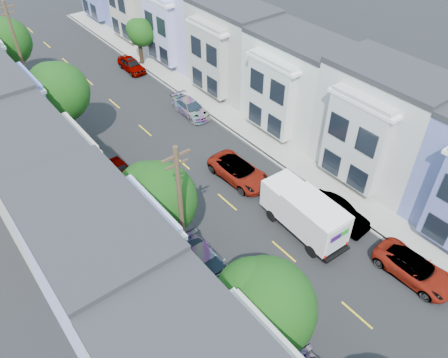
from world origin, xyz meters
name	(u,v)px	position (x,y,z in m)	size (l,w,h in m)	color
ground	(284,252)	(0.00, 0.00, 0.00)	(160.00, 160.00, 0.00)	black
road_slab	(163,146)	(0.00, 15.00, 0.01)	(12.00, 70.00, 0.02)	black
curb_left	(98,173)	(-6.05, 15.00, 0.07)	(0.30, 70.00, 0.15)	gray
curb_right	(218,122)	(6.05, 15.00, 0.07)	(0.30, 70.00, 0.15)	gray
sidewalk_left	(82,179)	(-7.35, 15.00, 0.07)	(2.60, 70.00, 0.15)	gray
sidewalk_right	(229,117)	(7.35, 15.00, 0.07)	(2.60, 70.00, 0.15)	gray
centerline	(163,146)	(0.00, 15.00, 0.00)	(0.12, 70.00, 0.01)	gold
townhouse_row_left	(35,200)	(-11.15, 15.00, 0.00)	(5.00, 70.00, 8.50)	silver
townhouse_row_right	(259,105)	(11.15, 15.00, 0.00)	(5.00, 70.00, 8.50)	silver
tree_b	(264,309)	(-6.30, -4.62, 4.92)	(4.70, 4.70, 7.29)	black
tree_c	(156,201)	(-6.30, 4.73, 4.69)	(4.70, 4.70, 7.06)	black
tree_d	(58,93)	(-6.30, 19.16, 5.46)	(4.70, 4.70, 7.84)	black
tree_e	(5,43)	(-6.30, 32.57, 5.05)	(4.70, 4.70, 7.42)	black
tree_far_r	(141,33)	(6.89, 30.00, 3.56)	(3.01, 3.01, 5.10)	black
utility_pole_near	(182,222)	(-6.30, 2.00, 5.15)	(1.60, 0.26, 10.00)	#42301E
utility_pole_far	(21,58)	(-6.30, 28.00, 5.15)	(1.60, 0.26, 10.00)	#42301E
fedex_truck	(304,212)	(2.33, 0.69, 1.68)	(2.41, 6.25, 3.00)	white
lead_sedan	(239,172)	(2.38, 7.53, 0.75)	(2.49, 5.40, 1.50)	black
parked_left_c	(208,264)	(-4.90, 1.75, 0.72)	(2.02, 4.82, 1.45)	silver
parked_left_d	(123,175)	(-4.90, 12.66, 0.74)	(1.74, 4.55, 1.47)	black
parked_right_a	(415,269)	(4.90, -6.30, 0.70)	(2.31, 5.02, 1.39)	#444549
parked_right_b	(338,213)	(4.90, -0.19, 0.75)	(1.58, 4.49, 1.50)	silver
parked_right_c	(191,108)	(4.90, 17.78, 0.68)	(1.89, 4.50, 1.35)	black
parked_right_d	(131,65)	(4.90, 29.28, 0.72)	(1.71, 4.45, 1.44)	#0D1337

